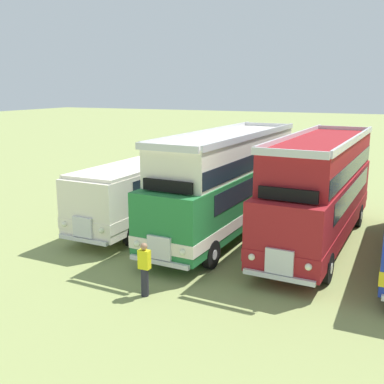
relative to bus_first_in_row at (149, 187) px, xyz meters
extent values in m
cube|color=silver|center=(0.00, -0.04, -0.05)|extent=(2.88, 9.70, 2.30)
cube|color=silver|center=(0.00, -0.04, -0.65)|extent=(2.92, 9.74, 0.44)
cube|color=#19232D|center=(0.01, 0.36, 0.55)|extent=(2.81, 7.30, 0.76)
cube|color=#19232D|center=(-0.19, -4.78, 0.60)|extent=(2.20, 0.19, 0.90)
cube|color=silver|center=(-0.19, -4.89, -0.65)|extent=(0.90, 0.16, 0.80)
cube|color=silver|center=(-0.19, -4.92, -1.15)|extent=(2.30, 0.23, 0.16)
sphere|color=#EAEACC|center=(0.71, -4.94, -0.65)|extent=(0.22, 0.22, 0.22)
sphere|color=#EAEACC|center=(-1.09, -4.87, -0.65)|extent=(0.22, 0.22, 0.22)
cube|color=silver|center=(0.00, -0.04, 1.17)|extent=(2.82, 9.30, 0.14)
cylinder|color=black|center=(1.02, -3.29, -1.23)|extent=(0.32, 1.05, 1.04)
cylinder|color=silver|center=(1.17, -3.30, -1.23)|extent=(0.03, 0.36, 0.36)
cylinder|color=black|center=(-1.28, -3.20, -1.23)|extent=(0.32, 1.05, 1.04)
cylinder|color=silver|center=(-1.43, -3.19, -1.23)|extent=(0.03, 0.36, 0.36)
cylinder|color=black|center=(1.27, 2.91, -1.23)|extent=(0.32, 1.05, 1.04)
cylinder|color=silver|center=(1.42, 2.91, -1.23)|extent=(0.03, 0.36, 0.36)
cylinder|color=black|center=(-1.03, 3.00, -1.23)|extent=(0.32, 1.05, 1.04)
cylinder|color=silver|center=(-1.18, 3.01, -1.23)|extent=(0.03, 0.36, 0.36)
cube|color=#237538|center=(3.92, 0.02, -0.05)|extent=(3.16, 11.52, 2.30)
cube|color=silver|center=(3.92, 0.02, -0.65)|extent=(3.21, 11.57, 0.44)
cube|color=#19232D|center=(3.95, 0.41, 0.55)|extent=(3.05, 9.13, 0.76)
cube|color=#19232D|center=(3.59, -5.61, 0.60)|extent=(2.20, 0.23, 0.90)
cube|color=silver|center=(3.59, -5.72, -0.65)|extent=(0.91, 0.17, 0.80)
cube|color=silver|center=(3.58, -5.75, -1.15)|extent=(2.30, 0.27, 0.16)
sphere|color=#EAEACC|center=(4.48, -5.79, -0.65)|extent=(0.22, 0.22, 0.22)
sphere|color=#EAEACC|center=(2.69, -5.68, -0.65)|extent=(0.22, 0.22, 0.22)
cube|color=silver|center=(3.94, 0.27, 1.85)|extent=(3.01, 10.62, 1.50)
cube|color=silver|center=(3.62, -5.17, 2.65)|extent=(2.40, 0.24, 0.24)
cube|color=silver|center=(4.22, 5.01, 2.65)|extent=(2.40, 0.24, 0.24)
cube|color=silver|center=(5.14, 0.19, 2.65)|extent=(0.72, 10.49, 0.24)
cube|color=silver|center=(2.74, 0.34, 2.65)|extent=(0.72, 10.49, 0.24)
cube|color=#19232D|center=(3.94, 0.27, 1.55)|extent=(3.05, 10.52, 0.64)
cube|color=black|center=(3.62, -5.12, 1.35)|extent=(1.90, 0.23, 0.40)
cylinder|color=black|center=(4.83, -4.14, -1.23)|extent=(0.34, 1.05, 1.04)
cylinder|color=silver|center=(4.98, -4.15, -1.23)|extent=(0.04, 0.36, 0.36)
cylinder|color=black|center=(2.53, -4.01, -1.23)|extent=(0.34, 1.05, 1.04)
cylinder|color=silver|center=(2.38, -4.00, -1.23)|extent=(0.04, 0.36, 0.36)
cylinder|color=black|center=(5.30, 3.84, -1.23)|extent=(0.34, 1.05, 1.04)
cylinder|color=silver|center=(5.45, 3.83, -1.23)|extent=(0.04, 0.36, 0.36)
cylinder|color=black|center=(3.00, 3.97, -1.23)|extent=(0.34, 1.05, 1.04)
cylinder|color=silver|center=(2.85, 3.98, -1.23)|extent=(0.04, 0.36, 0.36)
cube|color=maroon|center=(7.85, 0.01, -0.05)|extent=(3.05, 10.68, 2.30)
cube|color=maroon|center=(7.85, 0.01, -0.65)|extent=(3.09, 10.72, 0.44)
cube|color=#19232D|center=(7.87, 0.41, 0.55)|extent=(2.96, 8.28, 0.76)
cube|color=#19232D|center=(7.57, -5.21, 0.60)|extent=(2.20, 0.22, 0.90)
cube|color=silver|center=(7.57, -5.32, -0.65)|extent=(0.91, 0.17, 0.80)
cube|color=silver|center=(7.56, -5.35, -1.15)|extent=(2.30, 0.26, 0.16)
sphere|color=#EAEACC|center=(8.46, -5.37, -0.65)|extent=(0.22, 0.22, 0.22)
sphere|color=#EAEACC|center=(6.67, -5.28, -0.65)|extent=(0.22, 0.22, 0.22)
cube|color=maroon|center=(7.86, 0.26, 1.85)|extent=(2.91, 9.78, 1.50)
cube|color=silver|center=(7.59, -4.77, 2.65)|extent=(2.40, 0.23, 0.24)
cube|color=silver|center=(8.09, 4.58, 2.65)|extent=(2.40, 0.23, 0.24)
cube|color=silver|center=(9.06, 0.20, 2.65)|extent=(0.61, 9.65, 0.24)
cube|color=silver|center=(6.66, 0.32, 2.65)|extent=(0.61, 9.65, 0.24)
cube|color=#19232D|center=(7.86, 0.26, 1.55)|extent=(2.94, 9.68, 0.64)
cube|color=black|center=(7.60, -4.72, 1.35)|extent=(1.90, 0.22, 0.40)
cylinder|color=black|center=(8.80, -3.73, -1.23)|extent=(0.33, 1.05, 1.04)
cylinder|color=silver|center=(8.95, -3.74, -1.23)|extent=(0.04, 0.36, 0.36)
cylinder|color=black|center=(6.50, -3.61, -1.23)|extent=(0.33, 1.05, 1.04)
cylinder|color=silver|center=(6.35, -3.60, -1.23)|extent=(0.04, 0.36, 0.36)
cylinder|color=black|center=(9.18, 3.42, -1.23)|extent=(0.33, 1.05, 1.04)
cylinder|color=silver|center=(9.33, 3.42, -1.23)|extent=(0.04, 0.36, 0.36)
cylinder|color=black|center=(6.88, 3.55, -1.23)|extent=(0.33, 1.05, 1.04)
cylinder|color=silver|center=(6.73, 3.55, -1.23)|extent=(0.04, 0.36, 0.36)
cylinder|color=black|center=(10.57, -3.85, -1.23)|extent=(0.30, 1.04, 1.04)
cylinder|color=silver|center=(10.42, -3.85, -1.23)|extent=(0.03, 0.36, 0.36)
cylinder|color=#23232D|center=(3.80, -7.08, -1.30)|extent=(0.24, 0.24, 0.90)
cube|color=yellow|center=(3.80, -7.08, -0.55)|extent=(0.36, 0.22, 0.60)
sphere|color=#9E7051|center=(3.80, -7.08, -0.13)|extent=(0.22, 0.22, 0.22)
camera|label=1|loc=(10.59, -18.58, 4.62)|focal=43.06mm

